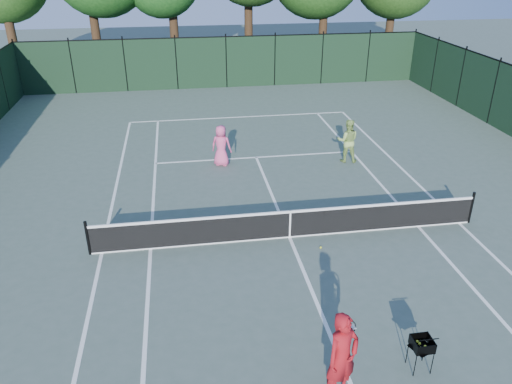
{
  "coord_description": "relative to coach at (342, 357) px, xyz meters",
  "views": [
    {
      "loc": [
        -3.0,
        -12.53,
        7.88
      ],
      "look_at": [
        -0.86,
        1.0,
        1.1
      ],
      "focal_mm": 35.0,
      "sensor_mm": 36.0,
      "label": 1
    }
  ],
  "objects": [
    {
      "name": "baseline_far",
      "position": [
        0.32,
        17.77,
        -0.97
      ],
      "size": [
        10.97,
        0.1,
        0.01
      ],
      "primitive_type": "cube",
      "color": "white",
      "rests_on": "ground"
    },
    {
      "name": "sideline_doubles_left",
      "position": [
        -5.17,
        5.88,
        -0.97
      ],
      "size": [
        0.1,
        23.77,
        0.01
      ],
      "primitive_type": "cube",
      "color": "white",
      "rests_on": "ground"
    },
    {
      "name": "service_line_far",
      "position": [
        0.32,
        12.28,
        -0.97
      ],
      "size": [
        8.23,
        0.1,
        0.01
      ],
      "primitive_type": "cube",
      "color": "white",
      "rests_on": "ground"
    },
    {
      "name": "sideline_singles_left",
      "position": [
        -3.8,
        5.88,
        -0.97
      ],
      "size": [
        0.1,
        23.77,
        0.01
      ],
      "primitive_type": "cube",
      "color": "white",
      "rests_on": "ground"
    },
    {
      "name": "sideline_singles_right",
      "position": [
        4.43,
        5.88,
        -0.97
      ],
      "size": [
        0.1,
        23.77,
        0.01
      ],
      "primitive_type": "cube",
      "color": "white",
      "rests_on": "ground"
    },
    {
      "name": "player_pink",
      "position": [
        -1.17,
        11.72,
        -0.15
      ],
      "size": [
        0.94,
        0.79,
        1.64
      ],
      "rotation": [
        0.0,
        0.0,
        2.75
      ],
      "color": "#DD4E85",
      "rests_on": "ground"
    },
    {
      "name": "ground",
      "position": [
        0.32,
        5.88,
        -0.97
      ],
      "size": [
        90.0,
        90.0,
        0.0
      ],
      "primitive_type": "plane",
      "color": "#49594E",
      "rests_on": "ground"
    },
    {
      "name": "player_green",
      "position": [
        3.87,
        11.33,
        -0.09
      ],
      "size": [
        0.99,
        0.86,
        1.76
      ],
      "rotation": [
        0.0,
        0.0,
        2.89
      ],
      "color": "#95B85C",
      "rests_on": "ground"
    },
    {
      "name": "center_service_line",
      "position": [
        0.32,
        5.88,
        -0.97
      ],
      "size": [
        0.1,
        12.8,
        0.01
      ],
      "primitive_type": "cube",
      "color": "white",
      "rests_on": "ground"
    },
    {
      "name": "fence_far",
      "position": [
        0.32,
        23.88,
        0.53
      ],
      "size": [
        24.0,
        0.05,
        3.0
      ],
      "primitive_type": "cube",
      "color": "black",
      "rests_on": "ground"
    },
    {
      "name": "tennis_net",
      "position": [
        0.32,
        5.88,
        -0.49
      ],
      "size": [
        11.69,
        0.09,
        1.06
      ],
      "color": "black",
      "rests_on": "ground"
    },
    {
      "name": "sideline_doubles_right",
      "position": [
        5.8,
        5.88,
        -0.97
      ],
      "size": [
        0.1,
        23.77,
        0.01
      ],
      "primitive_type": "cube",
      "color": "white",
      "rests_on": "ground"
    },
    {
      "name": "loose_ball_midcourt",
      "position": [
        1.08,
        5.14,
        -0.94
      ],
      "size": [
        0.07,
        0.07,
        0.07
      ],
      "primitive_type": "sphere",
      "color": "gold",
      "rests_on": "ground"
    },
    {
      "name": "coach",
      "position": [
        0.0,
        0.0,
        0.0
      ],
      "size": [
        0.84,
        0.91,
        1.94
      ],
      "rotation": [
        0.0,
        0.0,
        0.41
      ],
      "color": "#A2121A",
      "rests_on": "ground"
    },
    {
      "name": "ball_hopper",
      "position": [
        1.83,
        0.39,
        -0.31
      ],
      "size": [
        0.53,
        0.53,
        0.78
      ],
      "rotation": [
        0.0,
        0.0,
        0.38
      ],
      "color": "black",
      "rests_on": "ground"
    }
  ]
}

